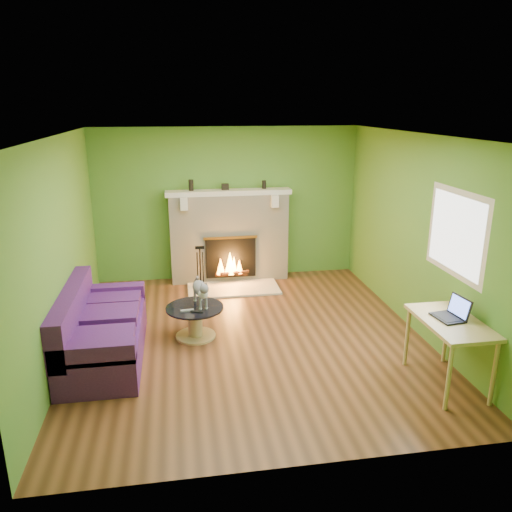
{
  "coord_description": "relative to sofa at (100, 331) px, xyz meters",
  "views": [
    {
      "loc": [
        -0.88,
        -5.93,
        2.95
      ],
      "look_at": [
        0.15,
        0.4,
        0.99
      ],
      "focal_mm": 35.0,
      "sensor_mm": 36.0,
      "label": 1
    }
  ],
  "objects": [
    {
      "name": "floor",
      "position": [
        1.86,
        0.23,
        -0.34
      ],
      "size": [
        5.0,
        5.0,
        0.0
      ],
      "primitive_type": "plane",
      "color": "#512D17",
      "rests_on": "ground"
    },
    {
      "name": "ceiling",
      "position": [
        1.86,
        0.23,
        2.26
      ],
      "size": [
        5.0,
        5.0,
        0.0
      ],
      "primitive_type": "plane",
      "rotation": [
        3.14,
        0.0,
        0.0
      ],
      "color": "white",
      "rests_on": "wall_back"
    },
    {
      "name": "wall_back",
      "position": [
        1.86,
        2.73,
        0.96
      ],
      "size": [
        5.0,
        0.0,
        5.0
      ],
      "primitive_type": "plane",
      "rotation": [
        1.57,
        0.0,
        0.0
      ],
      "color": "#55902F",
      "rests_on": "floor"
    },
    {
      "name": "wall_front",
      "position": [
        1.86,
        -2.27,
        0.96
      ],
      "size": [
        5.0,
        0.0,
        5.0
      ],
      "primitive_type": "plane",
      "rotation": [
        -1.57,
        0.0,
        0.0
      ],
      "color": "#55902F",
      "rests_on": "floor"
    },
    {
      "name": "wall_left",
      "position": [
        -0.39,
        0.23,
        0.96
      ],
      "size": [
        0.0,
        5.0,
        5.0
      ],
      "primitive_type": "plane",
      "rotation": [
        1.57,
        0.0,
        1.57
      ],
      "color": "#55902F",
      "rests_on": "floor"
    },
    {
      "name": "wall_right",
      "position": [
        4.11,
        0.23,
        0.96
      ],
      "size": [
        0.0,
        5.0,
        5.0
      ],
      "primitive_type": "plane",
      "rotation": [
        1.57,
        0.0,
        -1.57
      ],
      "color": "#55902F",
      "rests_on": "floor"
    },
    {
      "name": "window_frame",
      "position": [
        4.1,
        -0.67,
        1.21
      ],
      "size": [
        0.0,
        1.2,
        1.2
      ],
      "primitive_type": "plane",
      "rotation": [
        1.57,
        0.0,
        -1.57
      ],
      "color": "silver",
      "rests_on": "wall_right"
    },
    {
      "name": "window_pane",
      "position": [
        4.09,
        -0.67,
        1.21
      ],
      "size": [
        0.0,
        1.06,
        1.06
      ],
      "primitive_type": "plane",
      "rotation": [
        1.57,
        0.0,
        -1.57
      ],
      "color": "white",
      "rests_on": "wall_right"
    },
    {
      "name": "fireplace",
      "position": [
        1.86,
        2.55,
        0.44
      ],
      "size": [
        2.1,
        0.46,
        1.58
      ],
      "color": "beige",
      "rests_on": "floor"
    },
    {
      "name": "hearth",
      "position": [
        1.86,
        2.03,
        -0.32
      ],
      "size": [
        1.5,
        0.75,
        0.03
      ],
      "primitive_type": "cube",
      "color": "beige",
      "rests_on": "floor"
    },
    {
      "name": "mantel",
      "position": [
        1.86,
        2.53,
        1.2
      ],
      "size": [
        2.1,
        0.28,
        0.08
      ],
      "primitive_type": "cube",
      "color": "silver",
      "rests_on": "fireplace"
    },
    {
      "name": "sofa",
      "position": [
        0.0,
        0.0,
        0.0
      ],
      "size": [
        0.89,
        1.94,
        0.87
      ],
      "color": "#42185C",
      "rests_on": "floor"
    },
    {
      "name": "coffee_table",
      "position": [
        1.16,
        0.36,
        -0.09
      ],
      "size": [
        0.75,
        0.75,
        0.43
      ],
      "color": "tan",
      "rests_on": "floor"
    },
    {
      "name": "desk",
      "position": [
        3.81,
        -1.24,
        0.33
      ],
      "size": [
        0.59,
        1.02,
        0.76
      ],
      "color": "tan",
      "rests_on": "floor"
    },
    {
      "name": "cat",
      "position": [
        1.24,
        0.41,
        0.28
      ],
      "size": [
        0.33,
        0.65,
        0.38
      ],
      "primitive_type": null,
      "rotation": [
        0.0,
        0.0,
        0.18
      ],
      "color": "slate",
      "rests_on": "coffee_table"
    },
    {
      "name": "remote_silver",
      "position": [
        1.06,
        0.24,
        0.1
      ],
      "size": [
        0.17,
        0.06,
        0.02
      ],
      "primitive_type": "cube",
      "rotation": [
        0.0,
        0.0,
        0.09
      ],
      "color": "gray",
      "rests_on": "coffee_table"
    },
    {
      "name": "remote_black",
      "position": [
        1.18,
        0.18,
        0.1
      ],
      "size": [
        0.16,
        0.09,
        0.02
      ],
      "primitive_type": "cube",
      "rotation": [
        0.0,
        0.0,
        -0.34
      ],
      "color": "black",
      "rests_on": "coffee_table"
    },
    {
      "name": "laptop",
      "position": [
        3.79,
        -1.19,
        0.54
      ],
      "size": [
        0.32,
        0.36,
        0.24
      ],
      "primitive_type": null,
      "rotation": [
        0.0,
        0.0,
        0.13
      ],
      "color": "black",
      "rests_on": "desk"
    },
    {
      "name": "fire_tools",
      "position": [
        1.33,
        2.18,
        0.04
      ],
      "size": [
        0.19,
        0.19,
        0.7
      ],
      "primitive_type": null,
      "color": "black",
      "rests_on": "hearth"
    },
    {
      "name": "mantel_vase_left",
      "position": [
        1.24,
        2.56,
        1.33
      ],
      "size": [
        0.08,
        0.08,
        0.18
      ],
      "primitive_type": "cylinder",
      "color": "black",
      "rests_on": "mantel"
    },
    {
      "name": "mantel_vase_right",
      "position": [
        2.46,
        2.56,
        1.31
      ],
      "size": [
        0.07,
        0.07,
        0.14
      ],
      "primitive_type": "cylinder",
      "color": "black",
      "rests_on": "mantel"
    },
    {
      "name": "mantel_box",
      "position": [
        1.8,
        2.56,
        1.29
      ],
      "size": [
        0.12,
        0.08,
        0.1
      ],
      "primitive_type": "cube",
      "color": "black",
      "rests_on": "mantel"
    }
  ]
}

